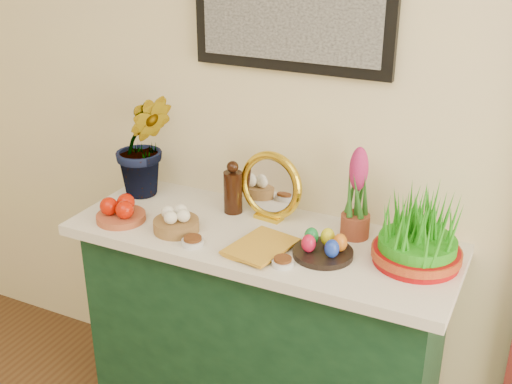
{
  "coord_description": "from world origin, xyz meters",
  "views": [
    {
      "loc": [
        0.8,
        0.16,
        1.95
      ],
      "look_at": [
        -0.07,
        1.95,
        1.07
      ],
      "focal_mm": 45.0,
      "sensor_mm": 36.0,
      "label": 1
    }
  ],
  "objects_px": {
    "book": "(240,239)",
    "sideboard": "(262,339)",
    "hyacinth_green": "(143,128)",
    "mirror": "(271,187)",
    "wheatgrass_sabzeh": "(418,234)"
  },
  "relations": [
    {
      "from": "book",
      "to": "wheatgrass_sabzeh",
      "type": "xyz_separation_m",
      "value": [
        0.58,
        0.13,
        0.09
      ]
    },
    {
      "from": "book",
      "to": "sideboard",
      "type": "bearing_deg",
      "value": 81.26
    },
    {
      "from": "sideboard",
      "to": "hyacinth_green",
      "type": "height_order",
      "value": "hyacinth_green"
    },
    {
      "from": "book",
      "to": "wheatgrass_sabzeh",
      "type": "height_order",
      "value": "wheatgrass_sabzeh"
    },
    {
      "from": "book",
      "to": "wheatgrass_sabzeh",
      "type": "relative_size",
      "value": 0.8
    },
    {
      "from": "sideboard",
      "to": "book",
      "type": "relative_size",
      "value": 5.57
    },
    {
      "from": "sideboard",
      "to": "mirror",
      "type": "relative_size",
      "value": 4.89
    },
    {
      "from": "mirror",
      "to": "book",
      "type": "relative_size",
      "value": 1.14
    },
    {
      "from": "sideboard",
      "to": "wheatgrass_sabzeh",
      "type": "bearing_deg",
      "value": 3.33
    },
    {
      "from": "hyacinth_green",
      "to": "book",
      "type": "distance_m",
      "value": 0.63
    },
    {
      "from": "hyacinth_green",
      "to": "wheatgrass_sabzeh",
      "type": "height_order",
      "value": "hyacinth_green"
    },
    {
      "from": "sideboard",
      "to": "wheatgrass_sabzeh",
      "type": "height_order",
      "value": "wheatgrass_sabzeh"
    },
    {
      "from": "hyacinth_green",
      "to": "wheatgrass_sabzeh",
      "type": "distance_m",
      "value": 1.13
    },
    {
      "from": "sideboard",
      "to": "book",
      "type": "xyz_separation_m",
      "value": [
        -0.04,
        -0.1,
        0.48
      ]
    },
    {
      "from": "mirror",
      "to": "book",
      "type": "distance_m",
      "value": 0.25
    }
  ]
}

